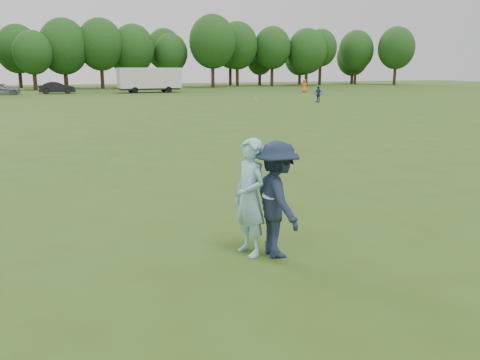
{
  "coord_description": "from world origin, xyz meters",
  "views": [
    {
      "loc": [
        -3.86,
        -7.59,
        3.11
      ],
      "look_at": [
        -0.25,
        0.79,
        1.1
      ],
      "focal_mm": 38.0,
      "sensor_mm": 36.0,
      "label": 1
    }
  ],
  "objects_px": {
    "defender": "(277,199)",
    "cargo_trailer": "(149,79)",
    "car_f": "(57,88)",
    "player_far_b": "(318,94)",
    "field_cone": "(255,98)",
    "thrower": "(250,197)",
    "player_far_c": "(304,86)",
    "car_e": "(1,89)"
  },
  "relations": [
    {
      "from": "defender",
      "to": "cargo_trailer",
      "type": "height_order",
      "value": "cargo_trailer"
    },
    {
      "from": "car_f",
      "to": "cargo_trailer",
      "type": "relative_size",
      "value": 0.49
    },
    {
      "from": "defender",
      "to": "cargo_trailer",
      "type": "bearing_deg",
      "value": -8.23
    },
    {
      "from": "defender",
      "to": "player_far_b",
      "type": "bearing_deg",
      "value": -29.62
    },
    {
      "from": "cargo_trailer",
      "to": "car_f",
      "type": "bearing_deg",
      "value": 170.48
    },
    {
      "from": "car_f",
      "to": "field_cone",
      "type": "xyz_separation_m",
      "value": [
        17.68,
        -21.16,
        -0.58
      ]
    },
    {
      "from": "player_far_b",
      "to": "cargo_trailer",
      "type": "relative_size",
      "value": 0.17
    },
    {
      "from": "defender",
      "to": "car_f",
      "type": "height_order",
      "value": "defender"
    },
    {
      "from": "player_far_b",
      "to": "car_f",
      "type": "bearing_deg",
      "value": -157.21
    },
    {
      "from": "thrower",
      "to": "player_far_b",
      "type": "xyz_separation_m",
      "value": [
        22.26,
        33.72,
        -0.24
      ]
    },
    {
      "from": "player_far_c",
      "to": "car_f",
      "type": "xyz_separation_m",
      "value": [
        -30.32,
        9.31,
        -0.14
      ]
    },
    {
      "from": "car_e",
      "to": "car_f",
      "type": "distance_m",
      "value": 6.31
    },
    {
      "from": "player_far_b",
      "to": "player_far_c",
      "type": "distance_m",
      "value": 20.07
    },
    {
      "from": "player_far_c",
      "to": "player_far_b",
      "type": "bearing_deg",
      "value": 68.58
    },
    {
      "from": "player_far_b",
      "to": "car_e",
      "type": "distance_m",
      "value": 38.4
    },
    {
      "from": "player_far_b",
      "to": "cargo_trailer",
      "type": "height_order",
      "value": "cargo_trailer"
    },
    {
      "from": "car_e",
      "to": "cargo_trailer",
      "type": "distance_m",
      "value": 17.74
    },
    {
      "from": "thrower",
      "to": "cargo_trailer",
      "type": "relative_size",
      "value": 0.22
    },
    {
      "from": "car_e",
      "to": "cargo_trailer",
      "type": "bearing_deg",
      "value": -89.77
    },
    {
      "from": "thrower",
      "to": "cargo_trailer",
      "type": "bearing_deg",
      "value": 158.57
    },
    {
      "from": "player_far_c",
      "to": "field_cone",
      "type": "relative_size",
      "value": 5.77
    },
    {
      "from": "thrower",
      "to": "player_far_b",
      "type": "relative_size",
      "value": 1.32
    },
    {
      "from": "defender",
      "to": "car_f",
      "type": "xyz_separation_m",
      "value": [
        0.57,
        61.21,
        -0.25
      ]
    },
    {
      "from": "player_far_b",
      "to": "cargo_trailer",
      "type": "distance_m",
      "value": 27.23
    },
    {
      "from": "thrower",
      "to": "player_far_b",
      "type": "height_order",
      "value": "thrower"
    },
    {
      "from": "defender",
      "to": "player_far_b",
      "type": "xyz_separation_m",
      "value": [
        21.87,
        33.97,
        -0.22
      ]
    },
    {
      "from": "car_f",
      "to": "field_cone",
      "type": "height_order",
      "value": "car_f"
    },
    {
      "from": "player_far_c",
      "to": "cargo_trailer",
      "type": "relative_size",
      "value": 0.19
    },
    {
      "from": "thrower",
      "to": "defender",
      "type": "xyz_separation_m",
      "value": [
        0.39,
        -0.25,
        -0.02
      ]
    },
    {
      "from": "player_far_c",
      "to": "cargo_trailer",
      "type": "xyz_separation_m",
      "value": [
        -18.94,
        7.4,
        0.91
      ]
    },
    {
      "from": "defender",
      "to": "cargo_trailer",
      "type": "distance_m",
      "value": 60.5
    },
    {
      "from": "player_far_c",
      "to": "cargo_trailer",
      "type": "height_order",
      "value": "cargo_trailer"
    },
    {
      "from": "cargo_trailer",
      "to": "player_far_c",
      "type": "bearing_deg",
      "value": -21.34
    },
    {
      "from": "player_far_b",
      "to": "car_f",
      "type": "relative_size",
      "value": 0.34
    },
    {
      "from": "thrower",
      "to": "car_f",
      "type": "xyz_separation_m",
      "value": [
        0.96,
        60.96,
        -0.27
      ]
    },
    {
      "from": "field_cone",
      "to": "cargo_trailer",
      "type": "distance_m",
      "value": 20.32
    },
    {
      "from": "player_far_c",
      "to": "car_e",
      "type": "distance_m",
      "value": 37.64
    },
    {
      "from": "defender",
      "to": "player_far_b",
      "type": "distance_m",
      "value": 40.4
    },
    {
      "from": "player_far_c",
      "to": "cargo_trailer",
      "type": "bearing_deg",
      "value": -16.08
    },
    {
      "from": "player_far_c",
      "to": "field_cone",
      "type": "distance_m",
      "value": 17.34
    },
    {
      "from": "player_far_c",
      "to": "cargo_trailer",
      "type": "distance_m",
      "value": 20.36
    },
    {
      "from": "thrower",
      "to": "player_far_c",
      "type": "height_order",
      "value": "thrower"
    }
  ]
}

